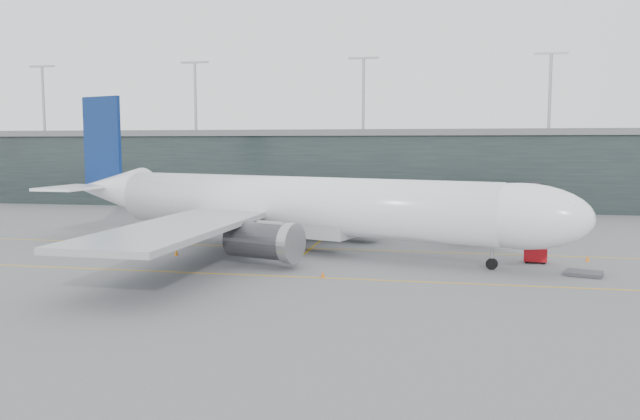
# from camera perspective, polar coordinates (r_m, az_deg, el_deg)

# --- Properties ---
(ground) EXTENTS (320.00, 320.00, 0.00)m
(ground) POSITION_cam_1_polar(r_m,az_deg,el_deg) (79.22, -3.80, -2.95)
(ground) COLOR #555559
(ground) RESTS_ON ground
(taxiline_a) EXTENTS (160.00, 0.25, 0.02)m
(taxiline_a) POSITION_cam_1_polar(r_m,az_deg,el_deg) (75.40, -4.56, -3.40)
(taxiline_a) COLOR gold
(taxiline_a) RESTS_ON ground
(taxiline_b) EXTENTS (160.00, 0.25, 0.02)m
(taxiline_b) POSITION_cam_1_polar(r_m,az_deg,el_deg) (60.37, -8.56, -5.81)
(taxiline_b) COLOR gold
(taxiline_b) RESTS_ON ground
(taxiline_lead_main) EXTENTS (0.25, 60.00, 0.02)m
(taxiline_lead_main) POSITION_cam_1_polar(r_m,az_deg,el_deg) (97.65, 1.98, -1.24)
(taxiline_lead_main) COLOR gold
(taxiline_lead_main) RESTS_ON ground
(terminal) EXTENTS (240.00, 36.00, 29.00)m
(terminal) POSITION_cam_1_polar(r_m,az_deg,el_deg) (135.28, 2.33, 3.99)
(terminal) COLOR black
(terminal) RESTS_ON ground
(main_aircraft) EXTENTS (65.69, 60.49, 18.87)m
(main_aircraft) POSITION_cam_1_polar(r_m,az_deg,el_deg) (72.15, -2.65, 0.42)
(main_aircraft) COLOR white
(main_aircraft) RESTS_ON ground
(jet_bridge) EXTENTS (15.19, 43.70, 5.79)m
(jet_bridge) POSITION_cam_1_polar(r_m,az_deg,el_deg) (97.46, 15.31, 1.09)
(jet_bridge) COLOR #2E2E33
(jet_bridge) RESTS_ON ground
(gse_cart) EXTENTS (2.47, 1.75, 1.57)m
(gse_cart) POSITION_cam_1_polar(r_m,az_deg,el_deg) (68.91, 19.09, -3.87)
(gse_cart) COLOR #AB0C13
(gse_cart) RESTS_ON ground
(baggage_dolly) EXTENTS (3.89, 3.46, 0.33)m
(baggage_dolly) POSITION_cam_1_polar(r_m,az_deg,el_deg) (64.17, 22.98, -5.35)
(baggage_dolly) COLOR #39383E
(baggage_dolly) RESTS_ON ground
(uld_a) EXTENTS (2.54, 2.25, 1.94)m
(uld_a) POSITION_cam_1_polar(r_m,az_deg,el_deg) (90.79, -4.67, -1.16)
(uld_a) COLOR #36363B
(uld_a) RESTS_ON ground
(uld_b) EXTENTS (2.35, 2.08, 1.82)m
(uld_b) POSITION_cam_1_polar(r_m,az_deg,el_deg) (90.31, -2.98, -1.23)
(uld_b) COLOR #36363B
(uld_b) RESTS_ON ground
(uld_c) EXTENTS (2.10, 1.77, 1.74)m
(uld_c) POSITION_cam_1_polar(r_m,az_deg,el_deg) (88.44, -1.66, -1.41)
(uld_c) COLOR #36363B
(uld_c) RESTS_ON ground
(cone_nose) EXTENTS (0.43, 0.43, 0.68)m
(cone_nose) POSITION_cam_1_polar(r_m,az_deg,el_deg) (71.76, 23.27, -4.09)
(cone_nose) COLOR orange
(cone_nose) RESTS_ON ground
(cone_wing_stbd) EXTENTS (0.40, 0.40, 0.64)m
(cone_wing_stbd) POSITION_cam_1_polar(r_m,az_deg,el_deg) (58.01, 0.26, -5.91)
(cone_wing_stbd) COLOR #D35C0B
(cone_wing_stbd) RESTS_ON ground
(cone_wing_port) EXTENTS (0.43, 0.43, 0.69)m
(cone_wing_port) POSITION_cam_1_polar(r_m,az_deg,el_deg) (86.84, 2.58, -1.93)
(cone_wing_port) COLOR #FF5D0E
(cone_wing_port) RESTS_ON ground
(cone_tail) EXTENTS (0.46, 0.46, 0.73)m
(cone_tail) POSITION_cam_1_polar(r_m,az_deg,el_deg) (71.39, -13.00, -3.78)
(cone_tail) COLOR orange
(cone_tail) RESTS_ON ground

